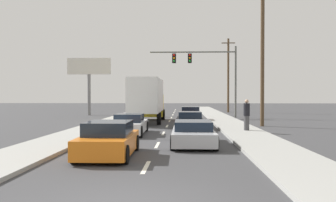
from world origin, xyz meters
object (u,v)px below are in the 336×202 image
object	(u,v)px
car_white	(130,125)
traffic_signal_mast	(201,64)
utility_pole_far	(228,74)
pedestrian_near_corner	(247,115)
car_black	(190,121)
car_silver	(193,133)
roadside_billboard	(89,73)
box_truck	(147,98)
utility_pole_mid	(262,55)
car_red	(190,114)
car_orange	(109,140)

from	to	relation	value
car_white	traffic_signal_mast	xyz separation A→B (m)	(4.94, 16.04, 4.92)
car_white	utility_pole_far	size ratio (longest dim) A/B	0.44
car_white	pedestrian_near_corner	xyz separation A→B (m)	(7.03, 1.27, 0.54)
car_black	car_silver	size ratio (longest dim) A/B	0.94
roadside_billboard	car_silver	bearing A→B (deg)	-64.81
car_white	car_black	xyz separation A→B (m)	(3.58, 3.40, -0.01)
box_truck	car_white	world-z (taller)	box_truck
car_black	utility_pole_mid	xyz separation A→B (m)	(5.40, 2.40, 4.72)
car_red	utility_pole_far	xyz separation A→B (m)	(5.44, 16.28, 4.52)
car_red	roadside_billboard	size ratio (longest dim) A/B	0.70
car_red	pedestrian_near_corner	world-z (taller)	pedestrian_near_corner
car_red	car_white	bearing A→B (deg)	-108.90
box_truck	roadside_billboard	distance (m)	13.61
car_black	utility_pole_far	bearing A→B (deg)	76.73
roadside_billboard	pedestrian_near_corner	world-z (taller)	roadside_billboard
car_black	pedestrian_near_corner	xyz separation A→B (m)	(3.45, -2.13, 0.56)
box_truck	utility_pole_mid	world-z (taller)	utility_pole_mid
box_truck	utility_pole_far	size ratio (longest dim) A/B	0.89
car_red	traffic_signal_mast	xyz separation A→B (m)	(1.16, 4.98, 4.88)
car_red	traffic_signal_mast	world-z (taller)	traffic_signal_mast
car_red	car_silver	world-z (taller)	car_red
car_white	car_silver	size ratio (longest dim) A/B	0.99
roadside_billboard	pedestrian_near_corner	xyz separation A→B (m)	(14.69, -18.33, -3.74)
car_orange	pedestrian_near_corner	distance (m)	11.04
car_white	traffic_signal_mast	distance (m)	17.49
car_red	utility_pole_far	distance (m)	17.75
car_white	car_silver	distance (m)	5.61
traffic_signal_mast	box_truck	bearing A→B (deg)	-123.49
car_red	pedestrian_near_corner	xyz separation A→B (m)	(3.24, -9.78, 0.51)
traffic_signal_mast	pedestrian_near_corner	world-z (taller)	traffic_signal_mast
car_orange	pedestrian_near_corner	world-z (taller)	pedestrian_near_corner
car_silver	pedestrian_near_corner	bearing A→B (deg)	58.37
roadside_billboard	car_orange	bearing A→B (deg)	-73.54
car_white	car_orange	distance (m)	7.50
car_orange	car_black	world-z (taller)	car_orange
car_silver	utility_pole_mid	bearing A→B (deg)	61.95
box_truck	car_orange	bearing A→B (deg)	-89.36
car_orange	car_black	distance (m)	11.37
traffic_signal_mast	pedestrian_near_corner	distance (m)	15.54
car_silver	pedestrian_near_corner	world-z (taller)	pedestrian_near_corner
car_silver	pedestrian_near_corner	xyz separation A→B (m)	(3.44, 5.59, 0.57)
box_truck	roadside_billboard	bearing A→B (deg)	125.94
car_black	box_truck	bearing A→B (deg)	122.30
utility_pole_mid	traffic_signal_mast	bearing A→B (deg)	111.54
car_red	car_black	distance (m)	7.66
box_truck	utility_pole_far	distance (m)	20.85
car_orange	car_white	bearing A→B (deg)	92.61
pedestrian_near_corner	car_white	bearing A→B (deg)	-169.75
box_truck	car_silver	bearing A→B (deg)	-75.37
car_white	car_red	world-z (taller)	car_red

